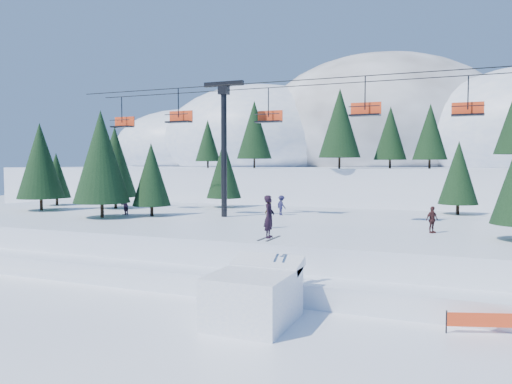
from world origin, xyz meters
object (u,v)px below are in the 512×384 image
at_px(banner_near, 484,320).
at_px(banner_far, 504,307).
at_px(chairlift, 353,124).
at_px(jump_kicker, 254,294).

distance_m(banner_near, banner_far, 2.38).
relative_size(chairlift, banner_near, 16.90).
bearing_deg(banner_near, chairlift, 119.87).
bearing_deg(jump_kicker, banner_far, 23.86).
relative_size(chairlift, banner_far, 16.09).
height_order(jump_kicker, banner_far, jump_kicker).
xyz_separation_m(banner_near, banner_far, (0.86, 2.22, 0.00)).
distance_m(chairlift, banner_near, 17.95).
xyz_separation_m(jump_kicker, chairlift, (0.94, 15.60, 8.13)).
relative_size(jump_kicker, banner_far, 1.82).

